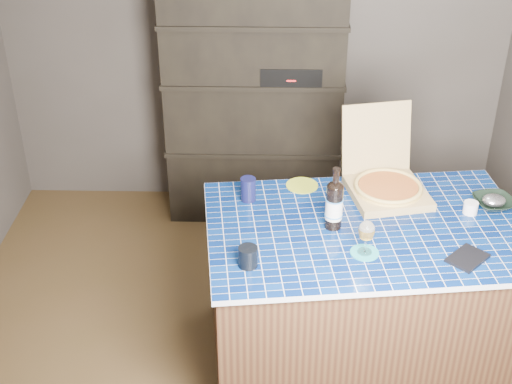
{
  "coord_description": "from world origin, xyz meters",
  "views": [
    {
      "loc": [
        0.13,
        -2.99,
        2.87
      ],
      "look_at": [
        0.05,
        0.0,
        1.06
      ],
      "focal_mm": 50.0,
      "sensor_mm": 36.0,
      "label": 1
    }
  ],
  "objects_px": {
    "wine_glass": "(367,231)",
    "dvd_case": "(468,258)",
    "pizza_box": "(387,184)",
    "mead_bottle": "(334,204)",
    "bowl": "(493,203)",
    "kitchen_island": "(361,295)"
  },
  "relations": [
    {
      "from": "wine_glass",
      "to": "dvd_case",
      "type": "bearing_deg",
      "value": -4.5
    },
    {
      "from": "pizza_box",
      "to": "dvd_case",
      "type": "distance_m",
      "value": 0.66
    },
    {
      "from": "mead_bottle",
      "to": "wine_glass",
      "type": "bearing_deg",
      "value": -58.51
    },
    {
      "from": "wine_glass",
      "to": "mead_bottle",
      "type": "bearing_deg",
      "value": 121.49
    },
    {
      "from": "wine_glass",
      "to": "bowl",
      "type": "height_order",
      "value": "wine_glass"
    },
    {
      "from": "kitchen_island",
      "to": "bowl",
      "type": "height_order",
      "value": "bowl"
    },
    {
      "from": "kitchen_island",
      "to": "pizza_box",
      "type": "distance_m",
      "value": 0.61
    },
    {
      "from": "wine_glass",
      "to": "bowl",
      "type": "bearing_deg",
      "value": 30.91
    },
    {
      "from": "dvd_case",
      "to": "bowl",
      "type": "distance_m",
      "value": 0.52
    },
    {
      "from": "kitchen_island",
      "to": "pizza_box",
      "type": "relative_size",
      "value": 3.12
    },
    {
      "from": "mead_bottle",
      "to": "kitchen_island",
      "type": "bearing_deg",
      "value": 1.66
    },
    {
      "from": "mead_bottle",
      "to": "bowl",
      "type": "bearing_deg",
      "value": 13.67
    },
    {
      "from": "dvd_case",
      "to": "pizza_box",
      "type": "bearing_deg",
      "value": 161.87
    },
    {
      "from": "dvd_case",
      "to": "mead_bottle",
      "type": "bearing_deg",
      "value": -158.61
    },
    {
      "from": "dvd_case",
      "to": "kitchen_island",
      "type": "bearing_deg",
      "value": -166.7
    },
    {
      "from": "mead_bottle",
      "to": "dvd_case",
      "type": "relative_size",
      "value": 1.78
    },
    {
      "from": "mead_bottle",
      "to": "dvd_case",
      "type": "distance_m",
      "value": 0.68
    },
    {
      "from": "mead_bottle",
      "to": "dvd_case",
      "type": "xyz_separation_m",
      "value": [
        0.61,
        -0.26,
        -0.12
      ]
    },
    {
      "from": "wine_glass",
      "to": "dvd_case",
      "type": "distance_m",
      "value": 0.49
    },
    {
      "from": "dvd_case",
      "to": "bowl",
      "type": "relative_size",
      "value": 0.92
    },
    {
      "from": "kitchen_island",
      "to": "bowl",
      "type": "distance_m",
      "value": 0.85
    },
    {
      "from": "kitchen_island",
      "to": "pizza_box",
      "type": "xyz_separation_m",
      "value": [
        0.13,
        0.32,
        0.5
      ]
    }
  ]
}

